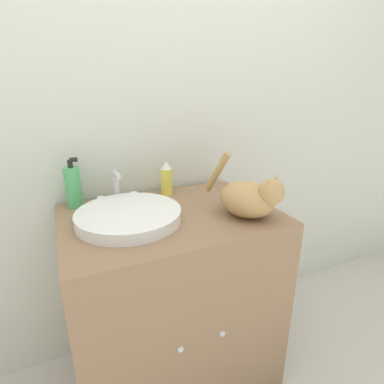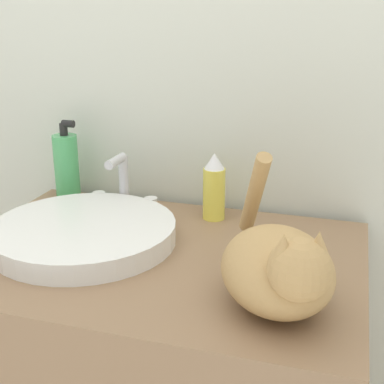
# 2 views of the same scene
# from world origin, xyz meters

# --- Properties ---
(wall_back) EXTENTS (6.00, 0.05, 2.50)m
(wall_back) POSITION_xyz_m (0.00, 0.62, 1.25)
(wall_back) COLOR silver
(wall_back) RESTS_ON ground_plane
(sink_basin) EXTENTS (0.38, 0.38, 0.04)m
(sink_basin) POSITION_xyz_m (-0.16, 0.29, 0.84)
(sink_basin) COLOR white
(sink_basin) RESTS_ON vanity_cabinet
(faucet) EXTENTS (0.17, 0.09, 0.14)m
(faucet) POSITION_xyz_m (-0.16, 0.49, 0.88)
(faucet) COLOR silver
(faucet) RESTS_ON vanity_cabinet
(cat) EXTENTS (0.26, 0.33, 0.24)m
(cat) POSITION_xyz_m (0.27, 0.14, 0.90)
(cat) COLOR tan
(cat) RESTS_ON vanity_cabinet
(soap_bottle) EXTENTS (0.06, 0.06, 0.21)m
(soap_bottle) POSITION_xyz_m (-0.33, 0.52, 0.91)
(soap_bottle) COLOR #4CB266
(soap_bottle) RESTS_ON vanity_cabinet
(spray_bottle) EXTENTS (0.05, 0.05, 0.16)m
(spray_bottle) POSITION_xyz_m (0.06, 0.50, 0.90)
(spray_bottle) COLOR #EADB4C
(spray_bottle) RESTS_ON vanity_cabinet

